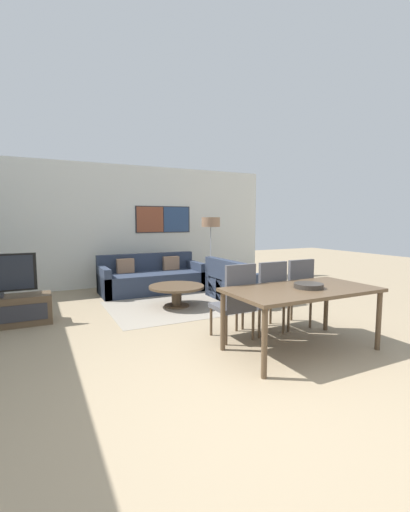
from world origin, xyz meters
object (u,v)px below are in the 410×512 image
sofa_main (151,279)px  coffee_table (177,291)px  dining_table (302,294)px  dining_chair_centre (267,295)px  dining_chair_right (295,291)px  dining_chair_left (236,299)px  sofa_side (239,286)px  floor_lamp (211,226)px  fruit_bowl (309,285)px

sofa_main → coffee_table: sofa_main is taller
dining_table → dining_chair_centre: dining_chair_centre is taller
dining_chair_right → dining_chair_left: bearing=-176.9°
sofa_side → dining_chair_right: dining_chair_right is taller
sofa_side → dining_table: sofa_side is taller
sofa_side → floor_lamp: 1.96m
sofa_main → dining_chair_centre: size_ratio=2.17×
dining_chair_centre → dining_chair_right: size_ratio=1.00×
dining_table → sofa_main: bearing=97.8°
sofa_side → dining_chair_centre: 1.98m
dining_chair_left → dining_chair_right: same height
sofa_main → sofa_side: (1.28, -1.56, 0.00)m
dining_chair_centre → dining_table: bearing=-90.0°
fruit_bowl → dining_chair_centre: bearing=96.3°
coffee_table → sofa_main: bearing=90.0°
sofa_side → dining_chair_right: bearing=173.5°
dining_chair_right → floor_lamp: 3.52m
fruit_bowl → sofa_main: bearing=98.8°
floor_lamp → sofa_main: bearing=-178.9°
floor_lamp → coffee_table: bearing=-134.1°
dining_table → dining_chair_right: (0.51, 0.69, -0.14)m
fruit_bowl → floor_lamp: 4.24m
sofa_main → floor_lamp: 1.86m
dining_table → dining_chair_centre: size_ratio=1.79×
dining_chair_left → floor_lamp: size_ratio=0.62×
dining_chair_left → fruit_bowl: dining_chair_left is taller
sofa_main → fruit_bowl: 4.16m
floor_lamp → dining_chair_centre: bearing=-105.1°
sofa_side → dining_chair_left: size_ratio=1.38×
sofa_main → fruit_bowl: fruit_bowl is taller
dining_table → fruit_bowl: size_ratio=5.22×
sofa_main → fruit_bowl: bearing=-81.2°
dining_table → dining_chair_left: size_ratio=1.79×
dining_chair_right → coffee_table: bearing=119.9°
dining_chair_left → dining_chair_centre: same height
sofa_main → floor_lamp: (1.48, 0.03, 1.14)m
dining_chair_left → sofa_main: bearing=90.7°
sofa_side → fruit_bowl: fruit_bowl is taller
sofa_main → floor_lamp: floor_lamp is taller
dining_table → coffee_table: bearing=102.3°
dining_table → dining_chair_right: dining_chair_right is taller
coffee_table → fruit_bowl: bearing=-76.2°
sofa_main → fruit_bowl: (0.63, -4.08, 0.51)m
dining_chair_centre → fruit_bowl: (0.08, -0.69, 0.25)m
dining_chair_right → floor_lamp: size_ratio=0.62×
dining_chair_left → dining_chair_right: (1.03, 0.05, 0.00)m
dining_chair_centre → dining_chair_right: 0.51m
dining_chair_right → fruit_bowl: bearing=-121.2°
dining_table → dining_chair_centre: bearing=90.0°
sofa_main → dining_chair_right: (1.07, -3.35, 0.26)m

